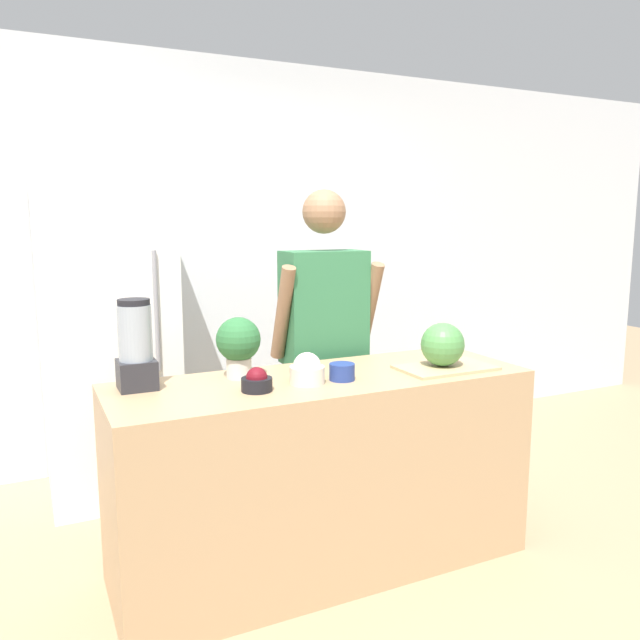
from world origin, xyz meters
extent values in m
plane|color=tan|center=(0.00, 0.00, 0.00)|extent=(14.00, 14.00, 0.00)
cube|color=silver|center=(0.00, 1.95, 1.30)|extent=(8.00, 0.06, 2.60)
cube|color=tan|center=(0.00, 0.31, 0.44)|extent=(1.86, 0.62, 0.89)
cube|color=white|center=(-0.75, 1.56, 0.91)|extent=(0.70, 0.68, 1.82)
cylinder|color=gray|center=(-0.54, 1.21, 1.09)|extent=(0.02, 0.02, 0.64)
cube|color=#4C608C|center=(0.25, 0.81, 0.41)|extent=(0.32, 0.18, 0.83)
cube|color=#337247|center=(0.25, 0.81, 1.12)|extent=(0.43, 0.22, 0.59)
sphere|color=#936B4C|center=(0.25, 0.81, 1.61)|extent=(0.22, 0.22, 0.22)
cylinder|color=#936B4C|center=(0.00, 0.77, 1.11)|extent=(0.07, 0.24, 0.49)
cylinder|color=#936B4C|center=(0.50, 0.77, 1.11)|extent=(0.07, 0.24, 0.49)
cube|color=tan|center=(0.58, 0.20, 0.89)|extent=(0.44, 0.26, 0.01)
sphere|color=#4C8C47|center=(0.57, 0.21, 1.00)|extent=(0.20, 0.20, 0.20)
cylinder|color=black|center=(-0.34, 0.23, 0.91)|extent=(0.13, 0.13, 0.05)
sphere|color=maroon|center=(-0.34, 0.23, 0.94)|extent=(0.09, 0.09, 0.09)
cylinder|color=beige|center=(-0.11, 0.24, 0.92)|extent=(0.15, 0.15, 0.07)
sphere|color=white|center=(-0.11, 0.24, 0.96)|extent=(0.12, 0.12, 0.12)
cylinder|color=navy|center=(0.05, 0.23, 0.92)|extent=(0.11, 0.11, 0.07)
cube|color=#28282D|center=(-0.77, 0.47, 0.95)|extent=(0.15, 0.15, 0.12)
cylinder|color=#99A3AD|center=(-0.77, 0.47, 1.12)|extent=(0.13, 0.13, 0.23)
cylinder|color=black|center=(-0.77, 0.47, 1.24)|extent=(0.13, 0.13, 0.02)
cylinder|color=beige|center=(-0.34, 0.46, 0.93)|extent=(0.11, 0.11, 0.09)
sphere|color=#2D6B38|center=(-0.34, 0.46, 1.06)|extent=(0.19, 0.19, 0.19)
camera|label=1|loc=(-1.16, -2.08, 1.57)|focal=35.00mm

